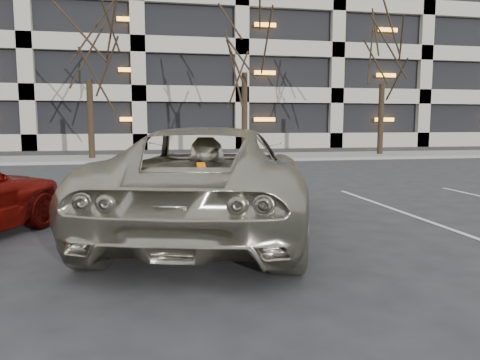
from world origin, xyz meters
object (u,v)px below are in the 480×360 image
Objects in this scene: tree_c at (245,19)px; parking_meter at (275,188)px; tree_b at (87,29)px; tree_d at (384,39)px; suv_silver at (212,179)px.

tree_c reaches higher than parking_meter.
tree_b is 0.89× the size of tree_c.
tree_d is at bearing 0.00° from tree_b.
parking_meter is at bearing -76.96° from tree_b.
tree_b is 14.00m from tree_d.
tree_b is at bearing -61.24° from suv_silver.
parking_meter is at bearing -100.45° from tree_c.
suv_silver reaches higher than parking_meter.
tree_d is (14.00, 0.00, 0.05)m from tree_b.
tree_d is at bearing -110.18° from suv_silver.
suv_silver is (-0.43, 2.14, -0.15)m from parking_meter.
tree_b is 6.34× the size of parking_meter.
tree_b is 0.99× the size of tree_d.
suv_silver is at bearing -125.65° from tree_d.
parking_meter is 2.19m from suv_silver.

